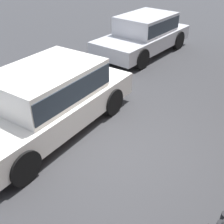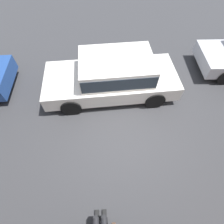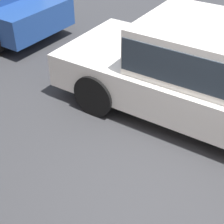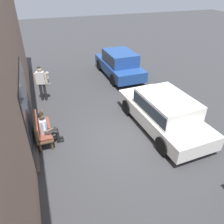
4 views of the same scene
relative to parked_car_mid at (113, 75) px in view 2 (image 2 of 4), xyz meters
name	(u,v)px [view 2 (image 2 of 4)]	position (x,y,z in m)	size (l,w,h in m)	color
ground_plane	(123,131)	(-0.21, 1.72, -0.79)	(60.00, 60.00, 0.00)	#38383A
parked_car_mid	(113,75)	(0.00, 0.00, 0.00)	(4.55, 2.06, 1.44)	white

